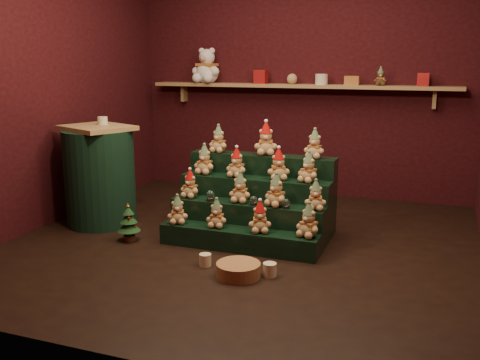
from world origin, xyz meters
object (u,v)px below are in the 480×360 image
at_px(snow_globe_c, 286,204).
at_px(white_bear, 207,61).
at_px(snow_globe_b, 254,201).
at_px(mug_right, 270,270).
at_px(mug_left, 205,260).
at_px(mini_christmas_tree, 129,222).
at_px(side_table, 100,176).
at_px(snow_globe_a, 210,196).
at_px(wicker_basket, 238,270).
at_px(riser_tier_front, 238,239).
at_px(brown_bear, 380,76).

height_order(snow_globe_c, white_bear, white_bear).
distance_m(snow_globe_b, mug_right, 0.79).
bearing_deg(mug_right, mug_left, 177.50).
xyz_separation_m(mini_christmas_tree, mug_left, (0.89, -0.31, -0.12)).
bearing_deg(side_table, snow_globe_a, 18.98).
height_order(snow_globe_b, mini_christmas_tree, snow_globe_b).
height_order(snow_globe_c, wicker_basket, snow_globe_c).
distance_m(snow_globe_b, mini_christmas_tree, 1.15).
distance_m(riser_tier_front, side_table, 1.61).
relative_size(snow_globe_b, brown_bear, 0.43).
bearing_deg(snow_globe_a, mini_christmas_tree, -157.24).
relative_size(snow_globe_b, white_bear, 0.16).
height_order(snow_globe_a, snow_globe_c, snow_globe_a).
relative_size(mini_christmas_tree, brown_bear, 1.80).
height_order(snow_globe_c, brown_bear, brown_bear).
bearing_deg(snow_globe_c, snow_globe_b, -180.00).
relative_size(snow_globe_b, mug_left, 0.87).
relative_size(riser_tier_front, wicker_basket, 4.18).
xyz_separation_m(snow_globe_b, mini_christmas_tree, (-1.09, -0.28, -0.23)).
bearing_deg(snow_globe_b, snow_globe_c, 0.00).
bearing_deg(mini_christmas_tree, riser_tier_front, 7.07).
height_order(mug_left, white_bear, white_bear).
xyz_separation_m(snow_globe_a, mug_right, (0.75, -0.62, -0.36)).
distance_m(white_bear, brown_bear, 2.07).
distance_m(wicker_basket, brown_bear, 2.98).
relative_size(snow_globe_b, snow_globe_c, 1.00).
bearing_deg(snow_globe_a, brown_bear, 56.36).
height_order(mug_right, white_bear, white_bear).
height_order(wicker_basket, brown_bear, brown_bear).
distance_m(snow_globe_a, wicker_basket, 0.95).
bearing_deg(white_bear, wicker_basket, -53.48).
bearing_deg(mug_left, brown_bear, 67.38).
bearing_deg(snow_globe_c, mug_right, -85.41).
height_order(snow_globe_a, white_bear, white_bear).
height_order(snow_globe_b, mug_left, snow_globe_b).
relative_size(side_table, brown_bear, 4.99).
xyz_separation_m(snow_globe_c, wicker_basket, (-0.17, -0.71, -0.35)).
distance_m(snow_globe_c, side_table, 1.92).
bearing_deg(wicker_basket, snow_globe_b, 99.91).
xyz_separation_m(snow_globe_c, white_bear, (-1.53, 1.85, 1.18)).
bearing_deg(side_table, riser_tier_front, 13.98).
bearing_deg(mug_right, brown_bear, 79.02).
bearing_deg(snow_globe_b, riser_tier_front, -117.45).
relative_size(side_table, mug_right, 9.53).
bearing_deg(mug_right, snow_globe_b, 118.90).
relative_size(snow_globe_c, brown_bear, 0.43).
bearing_deg(mug_left, snow_globe_b, 71.77).
height_order(snow_globe_b, white_bear, white_bear).
distance_m(snow_globe_a, brown_bear, 2.44).
height_order(snow_globe_b, mug_right, snow_globe_b).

